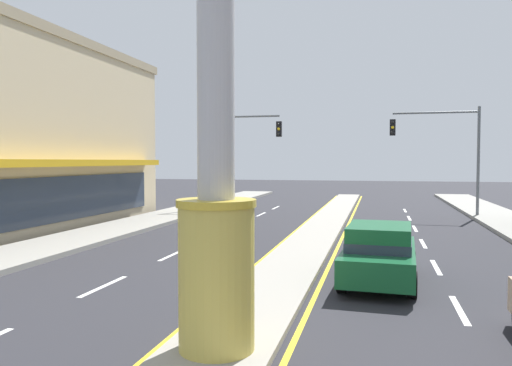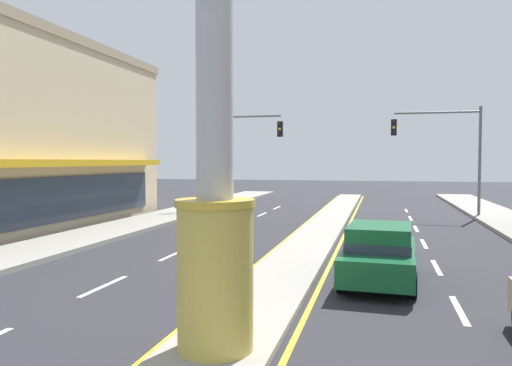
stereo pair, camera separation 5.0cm
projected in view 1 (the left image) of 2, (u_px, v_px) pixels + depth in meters
name	position (u px, v px, depth m)	size (l,w,h in m)	color
median_strip	(313.00, 238.00, 20.23)	(1.84, 52.00, 0.14)	gray
sidewalk_left	(87.00, 237.00, 20.41)	(2.92, 60.00, 0.18)	gray
lane_markings	(309.00, 245.00, 18.92)	(8.58, 52.00, 0.01)	silver
district_sign	(216.00, 84.00, 7.90)	(6.71, 1.28, 8.48)	gold
traffic_light_left_side	(234.00, 144.00, 30.93)	(4.86, 0.46, 6.20)	slate
traffic_light_right_side	(445.00, 142.00, 28.12)	(4.86, 0.46, 6.20)	slate
sedan_far_right_lane	(380.00, 253.00, 13.04)	(2.02, 4.39, 1.53)	#14562D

